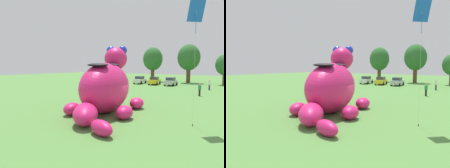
# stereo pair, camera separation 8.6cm
# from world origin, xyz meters

# --- Properties ---
(ground_plane) EXTENTS (160.00, 160.00, 0.00)m
(ground_plane) POSITION_xyz_m (0.00, 0.00, 0.00)
(ground_plane) COLOR #568E42
(giant_inflatable_creature) EXTENTS (8.84, 11.06, 6.23)m
(giant_inflatable_creature) POSITION_xyz_m (-1.29, -0.71, 2.28)
(giant_inflatable_creature) COLOR #E01E6B
(giant_inflatable_creature) RESTS_ON ground
(car_white) EXTENTS (2.18, 4.22, 1.72)m
(car_white) POSITION_xyz_m (-12.61, 27.49, 0.86)
(car_white) COLOR white
(car_white) RESTS_ON ground
(car_yellow) EXTENTS (2.38, 4.30, 1.72)m
(car_yellow) POSITION_xyz_m (-8.87, 27.10, 0.86)
(car_yellow) COLOR yellow
(car_yellow) RESTS_ON ground
(car_silver) EXTENTS (2.08, 4.17, 1.72)m
(car_silver) POSITION_xyz_m (-5.20, 27.00, 0.86)
(car_silver) COLOR #B7BABF
(car_silver) RESTS_ON ground
(tree_far_left) EXTENTS (4.56, 4.56, 8.09)m
(tree_far_left) POSITION_xyz_m (-25.66, 36.74, 5.29)
(tree_far_left) COLOR brown
(tree_far_left) RESTS_ON ground
(tree_left) EXTENTS (4.95, 4.95, 8.79)m
(tree_left) POSITION_xyz_m (-13.11, 35.42, 5.75)
(tree_left) COLOR brown
(tree_left) RESTS_ON ground
(tree_mid_left) EXTENTS (5.16, 5.16, 9.17)m
(tree_mid_left) POSITION_xyz_m (-4.23, 36.12, 5.99)
(tree_mid_left) COLOR brown
(tree_mid_left) RESTS_ON ground
(spectator_mid_field) EXTENTS (0.38, 0.26, 1.71)m
(spectator_mid_field) POSITION_xyz_m (2.96, 22.98, 0.85)
(spectator_mid_field) COLOR #2D334C
(spectator_mid_field) RESTS_ON ground
(spectator_far_side) EXTENTS (0.38, 0.26, 1.71)m
(spectator_far_side) POSITION_xyz_m (3.29, 14.66, 0.85)
(spectator_far_side) COLOR black
(spectator_far_side) RESTS_ON ground
(tethered_flying_kite) EXTENTS (1.13, 1.13, 8.58)m
(tethered_flying_kite) POSITION_xyz_m (6.43, -0.96, 7.72)
(tethered_flying_kite) COLOR brown
(tethered_flying_kite) RESTS_ON ground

